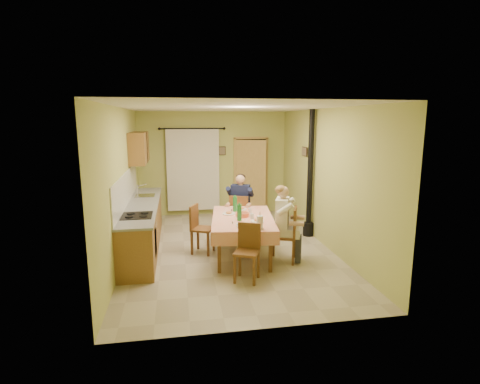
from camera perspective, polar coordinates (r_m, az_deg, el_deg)
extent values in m
cube|color=tan|center=(7.67, -1.74, -8.67)|extent=(4.00, 6.00, 0.01)
cube|color=#B5BA5F|center=(10.27, -4.12, 4.33)|extent=(4.00, 0.04, 2.80)
cube|color=#B5BA5F|center=(4.43, 3.61, -4.38)|extent=(4.00, 0.04, 2.80)
cube|color=#B5BA5F|center=(7.32, -17.50, 1.22)|extent=(0.04, 6.00, 2.80)
cube|color=#B5BA5F|center=(7.84, 12.84, 2.07)|extent=(0.04, 6.00, 2.80)
cube|color=white|center=(7.23, -1.86, 12.74)|extent=(4.00, 6.00, 0.04)
cube|color=brown|center=(7.88, -14.56, -5.12)|extent=(0.60, 3.60, 0.88)
cube|color=gray|center=(7.77, -14.72, -1.86)|extent=(0.64, 3.64, 0.04)
cube|color=white|center=(7.74, -16.93, 0.47)|extent=(0.02, 3.60, 0.66)
cube|color=silver|center=(8.55, -14.28, -0.59)|extent=(0.42, 0.42, 0.03)
cube|color=black|center=(6.79, -15.42, -3.49)|extent=(0.52, 0.56, 0.02)
cube|color=black|center=(6.90, -12.76, -7.24)|extent=(0.01, 0.55, 0.55)
cube|color=brown|center=(8.92, -15.12, 6.55)|extent=(0.35, 1.40, 0.70)
cylinder|color=black|center=(10.05, -7.30, 9.56)|extent=(1.70, 0.04, 0.04)
cube|color=silver|center=(10.15, -7.15, 3.35)|extent=(1.40, 0.06, 2.20)
cube|color=black|center=(10.46, 1.65, 2.43)|extent=(0.84, 0.03, 2.06)
cube|color=tan|center=(10.37, -0.78, 2.36)|extent=(0.06, 0.06, 2.12)
cube|color=tan|center=(10.54, 4.07, 2.47)|extent=(0.06, 0.06, 2.12)
cube|color=tan|center=(10.34, 1.70, 8.24)|extent=(0.96, 0.06, 0.06)
cube|color=tan|center=(10.31, 1.69, 2.25)|extent=(0.79, 0.30, 2.04)
cube|color=#E6947A|center=(7.10, 0.42, -4.02)|extent=(1.37, 2.03, 0.04)
cube|color=#E6947A|center=(6.22, 0.83, -7.25)|extent=(1.12, 0.16, 0.22)
cube|color=#E6947A|center=(8.05, 0.10, -3.04)|extent=(1.12, 0.16, 0.22)
cube|color=#E6947A|center=(7.12, -4.15, -4.91)|extent=(0.26, 1.89, 0.22)
cube|color=#E6947A|center=(7.18, 4.95, -4.80)|extent=(0.26, 1.89, 0.22)
cylinder|color=white|center=(7.69, 0.13, -2.64)|extent=(0.25, 0.25, 0.02)
ellipsoid|color=#CC7233|center=(7.68, 0.13, -2.48)|extent=(0.12, 0.12, 0.05)
cylinder|color=white|center=(6.49, 0.54, -5.19)|extent=(0.25, 0.25, 0.02)
ellipsoid|color=#CC7233|center=(6.48, 0.54, -5.01)|extent=(0.12, 0.12, 0.05)
cylinder|color=white|center=(6.79, 2.69, -4.47)|extent=(0.25, 0.25, 0.02)
ellipsoid|color=#CC7233|center=(6.78, 2.69, -4.30)|extent=(0.12, 0.12, 0.05)
cylinder|color=white|center=(7.32, -1.71, -3.34)|extent=(0.25, 0.25, 0.02)
ellipsoid|color=#CC7233|center=(7.31, -1.71, -3.18)|extent=(0.12, 0.12, 0.05)
cylinder|color=#F17141|center=(7.13, 0.40, -3.45)|extent=(0.26, 0.26, 0.08)
cylinder|color=white|center=(6.56, 0.64, -5.00)|extent=(0.28, 0.28, 0.02)
cube|color=tan|center=(6.58, 0.40, -4.77)|extent=(0.06, 0.07, 0.03)
cube|color=tan|center=(6.52, 1.00, -4.92)|extent=(0.07, 0.07, 0.03)
cube|color=tan|center=(6.59, 0.66, -4.76)|extent=(0.06, 0.07, 0.03)
cube|color=tan|center=(6.58, 1.10, -4.76)|extent=(0.07, 0.07, 0.03)
cube|color=tan|center=(6.51, 0.97, -4.95)|extent=(0.07, 0.06, 0.03)
cube|color=tan|center=(6.55, 0.10, -4.84)|extent=(0.06, 0.05, 0.03)
cube|color=tan|center=(6.56, 0.77, -4.81)|extent=(0.07, 0.07, 0.03)
cylinder|color=silver|center=(6.98, 1.85, -3.69)|extent=(0.07, 0.07, 0.10)
cylinder|color=silver|center=(7.40, 1.51, -2.85)|extent=(0.07, 0.07, 0.10)
cylinder|color=white|center=(6.31, 3.04, -4.62)|extent=(0.11, 0.11, 0.22)
cylinder|color=silver|center=(6.30, 3.04, -4.36)|extent=(0.02, 0.02, 0.30)
cube|color=brown|center=(8.27, 0.04, -3.72)|extent=(0.53, 0.53, 0.04)
cube|color=brown|center=(8.03, -0.22, -2.28)|extent=(0.40, 0.19, 0.47)
cube|color=brown|center=(6.07, 1.05, -9.19)|extent=(0.50, 0.50, 0.04)
cube|color=brown|center=(6.15, 1.42, -6.63)|extent=(0.36, 0.19, 0.43)
cube|color=brown|center=(6.95, 6.63, -6.65)|extent=(0.58, 0.58, 0.04)
cube|color=brown|center=(6.86, 8.39, -4.51)|extent=(0.20, 0.44, 0.52)
cube|color=brown|center=(7.36, -5.70, -5.63)|extent=(0.52, 0.52, 0.04)
cube|color=brown|center=(7.36, -7.03, -3.69)|extent=(0.20, 0.37, 0.45)
cube|color=#141938|center=(8.16, -0.10, -3.35)|extent=(0.48, 0.50, 0.16)
cube|color=#141938|center=(8.20, 0.08, -0.76)|extent=(0.45, 0.35, 0.54)
sphere|color=tan|center=(8.12, 0.07, 1.92)|extent=(0.21, 0.21, 0.21)
ellipsoid|color=black|center=(8.16, 0.13, 2.24)|extent=(0.21, 0.21, 0.16)
cube|color=white|center=(6.92, 7.47, -6.06)|extent=(0.50, 0.48, 0.16)
cube|color=white|center=(6.84, 6.45, -3.20)|extent=(0.35, 0.45, 0.54)
sphere|color=tan|center=(6.75, 6.61, 0.01)|extent=(0.21, 0.21, 0.21)
ellipsoid|color=olive|center=(6.75, 6.28, 0.36)|extent=(0.21, 0.21, 0.16)
cylinder|color=black|center=(8.36, 10.64, 2.68)|extent=(0.12, 0.12, 2.80)
cylinder|color=black|center=(8.62, 10.35, -5.57)|extent=(0.24, 0.24, 0.30)
cube|color=black|center=(10.24, -2.73, 6.29)|extent=(0.19, 0.03, 0.23)
cube|color=brown|center=(8.90, 9.82, 6.11)|extent=(0.03, 0.31, 0.21)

